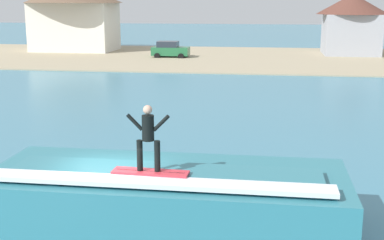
{
  "coord_description": "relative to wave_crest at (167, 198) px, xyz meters",
  "views": [
    {
      "loc": [
        4.42,
        -13.8,
        6.32
      ],
      "look_at": [
        1.66,
        4.81,
        2.04
      ],
      "focal_mm": 49.51,
      "sensor_mm": 36.0,
      "label": 1
    }
  ],
  "objects": [
    {
      "name": "wave_crest",
      "position": [
        0.0,
        0.0,
        0.0
      ],
      "size": [
        10.0,
        3.95,
        1.81
      ],
      "color": "teal",
      "rests_on": "ground_plane"
    },
    {
      "name": "ground_plane",
      "position": [
        -1.66,
        -0.0,
        -0.85
      ],
      "size": [
        260.0,
        260.0,
        0.0
      ],
      "primitive_type": "plane",
      "color": "teal"
    },
    {
      "name": "car_near_shore",
      "position": [
        -8.26,
        43.97,
        0.09
      ],
      "size": [
        4.07,
        2.31,
        1.86
      ],
      "color": "#23663D",
      "rests_on": "ground_plane"
    },
    {
      "name": "house_with_chimney",
      "position": [
        -21.39,
        49.92,
        4.13
      ],
      "size": [
        12.05,
        12.05,
        8.58
      ],
      "color": "silver",
      "rests_on": "ground_plane"
    },
    {
      "name": "house_gabled_white",
      "position": [
        11.9,
        50.26,
        3.06
      ],
      "size": [
        8.15,
        8.15,
        7.0
      ],
      "color": "#9EA3AD",
      "rests_on": "ground_plane"
    },
    {
      "name": "surfer",
      "position": [
        -0.35,
        -0.7,
        2.02
      ],
      "size": [
        1.16,
        0.32,
        1.78
      ],
      "color": "black",
      "rests_on": "surfboard"
    },
    {
      "name": "surfboard",
      "position": [
        -0.3,
        -0.71,
        0.99
      ],
      "size": [
        2.06,
        0.6,
        0.06
      ],
      "color": "#D8333F",
      "rests_on": "wave_crest"
    },
    {
      "name": "shoreline_bank",
      "position": [
        -1.66,
        44.77,
        -0.79
      ],
      "size": [
        120.0,
        25.95,
        0.12
      ],
      "color": "tan",
      "rests_on": "ground_plane"
    }
  ]
}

